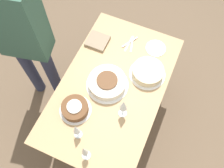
# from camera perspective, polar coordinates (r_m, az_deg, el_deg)

# --- Properties ---
(ground_plane) EXTENTS (12.00, 12.00, 0.00)m
(ground_plane) POSITION_cam_1_polar(r_m,az_deg,el_deg) (2.68, -0.00, -7.55)
(ground_plane) COLOR brown
(dining_table) EXTENTS (1.33, 0.80, 0.75)m
(dining_table) POSITION_cam_1_polar(r_m,az_deg,el_deg) (2.11, -0.00, -2.15)
(dining_table) COLOR tan
(dining_table) RESTS_ON ground_plane
(cake_center_white) EXTENTS (0.34, 0.34, 0.09)m
(cake_center_white) POSITION_cam_1_polar(r_m,az_deg,el_deg) (1.96, -1.12, 0.28)
(cake_center_white) COLOR white
(cake_center_white) RESTS_ON dining_table
(cake_front_chocolate) EXTENTS (0.24, 0.24, 0.08)m
(cake_front_chocolate) POSITION_cam_1_polar(r_m,az_deg,el_deg) (1.90, -8.46, -5.53)
(cake_front_chocolate) COLOR white
(cake_front_chocolate) RESTS_ON dining_table
(cake_back_decorated) EXTENTS (0.29, 0.29, 0.08)m
(cake_back_decorated) POSITION_cam_1_polar(r_m,az_deg,el_deg) (2.03, 8.18, 2.76)
(cake_back_decorated) COLOR white
(cake_back_decorated) RESTS_ON dining_table
(wine_glass_near) EXTENTS (0.06, 0.06, 0.23)m
(wine_glass_near) POSITION_cam_1_polar(r_m,az_deg,el_deg) (1.68, -6.36, -14.96)
(wine_glass_near) COLOR silver
(wine_glass_near) RESTS_ON dining_table
(wine_glass_far) EXTENTS (0.06, 0.06, 0.20)m
(wine_glass_far) POSITION_cam_1_polar(r_m,az_deg,el_deg) (1.75, -8.22, -10.24)
(wine_glass_far) COLOR silver
(wine_glass_far) RESTS_ON dining_table
(wine_glass_extra) EXTENTS (0.06, 0.06, 0.23)m
(wine_glass_extra) POSITION_cam_1_polar(r_m,az_deg,el_deg) (1.75, 2.65, -4.95)
(wine_glass_extra) COLOR silver
(wine_glass_extra) RESTS_ON dining_table
(dessert_plate_left) EXTENTS (0.17, 0.17, 0.01)m
(dessert_plate_left) POSITION_cam_1_polar(r_m,az_deg,el_deg) (2.21, 9.96, 8.06)
(dessert_plate_left) COLOR silver
(dessert_plate_left) RESTS_ON dining_table
(fork_pile) EXTENTS (0.18, 0.10, 0.01)m
(fork_pile) POSITION_cam_1_polar(r_m,az_deg,el_deg) (2.21, 4.17, 9.28)
(fork_pile) COLOR silver
(fork_pile) RESTS_ON dining_table
(napkin_stack) EXTENTS (0.17, 0.18, 0.03)m
(napkin_stack) POSITION_cam_1_polar(r_m,az_deg,el_deg) (2.21, -3.34, 9.80)
(napkin_stack) COLOR gray
(napkin_stack) RESTS_ON dining_table
(person_cutting) EXTENTS (0.30, 0.44, 1.66)m
(person_cutting) POSITION_cam_1_polar(r_m,az_deg,el_deg) (2.07, -20.04, 10.87)
(person_cutting) COLOR #2D334C
(person_cutting) RESTS_ON ground_plane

